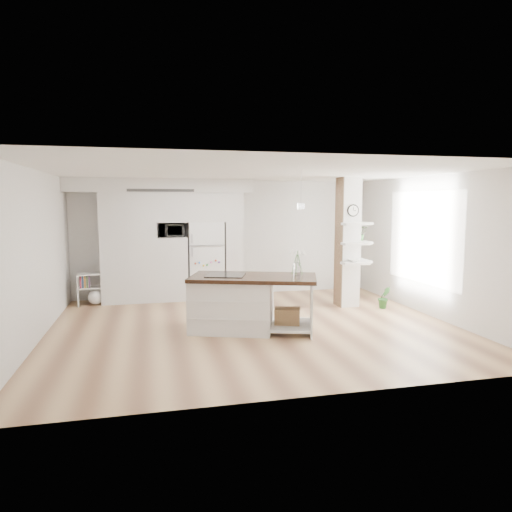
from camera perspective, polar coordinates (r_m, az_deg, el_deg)
The scene contains 14 objects.
floor at distance 8.15m, azimuth -0.23°, elevation -8.82°, with size 7.00×6.00×0.01m, color tan.
room at distance 7.86m, azimuth -0.23°, elevation 4.33°, with size 7.04×6.04×2.72m.
cabinet_wall at distance 10.35m, azimuth -11.44°, elevation 2.82°, with size 4.00×0.71×2.70m.
refrigerator at distance 10.49m, azimuth -6.32°, elevation -0.50°, with size 0.78×0.69×1.75m.
column at distance 9.74m, azimuth 12.01°, elevation 1.66°, with size 0.69×0.90×2.70m.
window at distance 9.55m, azimuth 20.16°, elevation 2.19°, with size 2.40×2.40×0.00m, color white.
pendant_light at distance 8.53m, azimuth 10.79°, elevation 6.17°, with size 0.12×0.12×0.10m, color white.
kitchen_island at distance 7.83m, azimuth -2.13°, elevation -5.76°, with size 2.32×1.63×1.52m.
bookshelf at distance 10.40m, azimuth -19.71°, elevation -4.12°, with size 0.62×0.40×0.68m.
floor_plant_a at distance 9.83m, azimuth 15.73°, elevation -5.00°, with size 0.25×0.21×0.46m, color #2D6729.
floor_plant_b at distance 11.38m, azimuth 11.78°, elevation -3.36°, with size 0.25×0.25×0.45m, color #2D6729.
microwave at distance 10.31m, azimuth -10.48°, elevation 3.18°, with size 0.54×0.37×0.30m, color #2D2D2D.
shelf_plant at distance 9.99m, azimuth 12.93°, elevation 2.76°, with size 0.27×0.23×0.30m, color #2D6729.
decor_bowl at distance 9.54m, azimuth 12.12°, elevation -0.56°, with size 0.22×0.22×0.05m, color white.
Camera 1 is at (-1.76, -7.65, 2.17)m, focal length 32.00 mm.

